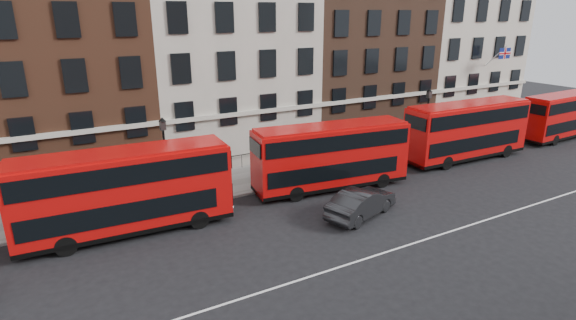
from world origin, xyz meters
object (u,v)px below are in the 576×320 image
bus_c (331,155)px  car_front (361,203)px  traffic_light (497,115)px  bus_d (467,130)px  bus_b (124,190)px  bus_e (564,115)px

bus_c → car_front: size_ratio=2.13×
bus_c → traffic_light: 19.61m
bus_d → traffic_light: bearing=20.3°
traffic_light → bus_b: bearing=-176.1°
bus_d → car_front: 14.43m
traffic_light → car_front: bearing=-162.0°
bus_d → car_front: bus_d is taller
car_front → traffic_light: traffic_light is taller
car_front → traffic_light: (20.31, 6.59, 1.63)m
bus_b → bus_e: bus_b is taller
bus_d → bus_c: bearing=-178.3°
bus_e → bus_b: bearing=177.9°
bus_c → car_front: bus_c is taller
bus_c → bus_e: (25.84, -0.01, -0.09)m
bus_d → bus_e: (13.00, -0.00, -0.21)m
bus_b → bus_d: (25.71, -0.00, 0.02)m
bus_b → bus_d: size_ratio=1.00×
bus_d → car_front: (-13.66, -4.36, -1.63)m
bus_d → bus_e: bearing=1.7°
bus_c → car_front: bearing=-93.6°
bus_e → bus_d: bearing=177.9°
bus_d → bus_b: bearing=-178.3°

